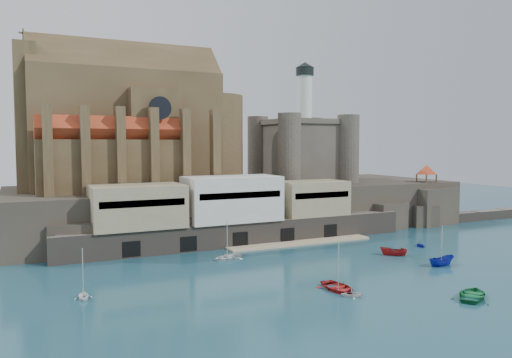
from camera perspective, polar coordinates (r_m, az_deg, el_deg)
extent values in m
plane|color=#184252|center=(81.67, 10.45, -9.63)|extent=(300.00, 300.00, 0.00)
cube|color=black|center=(114.94, -1.41, -3.05)|extent=(100.00, 34.00, 10.00)
cube|color=black|center=(89.33, -19.65, -6.65)|extent=(9.00, 5.00, 6.00)
cube|color=black|center=(92.34, -9.68, -6.12)|extent=(9.00, 5.00, 6.00)
cube|color=black|center=(98.34, -0.08, -5.44)|extent=(9.00, 5.00, 6.00)
cube|color=black|center=(106.73, 8.20, -4.72)|extent=(9.00, 5.00, 6.00)
cube|color=black|center=(116.36, 14.76, -4.09)|extent=(9.00, 5.00, 6.00)
cube|color=#5F564C|center=(96.32, -1.44, -6.09)|extent=(70.00, 6.00, 4.50)
cube|color=tan|center=(97.36, 5.09, -7.25)|extent=(30.00, 4.00, 0.40)
cube|color=black|center=(87.01, -14.06, -7.75)|extent=(3.00, 0.40, 2.60)
cube|color=black|center=(89.52, -7.73, -7.33)|extent=(3.00, 0.40, 2.60)
cube|color=black|center=(93.04, -1.82, -6.86)|extent=(3.00, 0.40, 2.60)
cube|color=black|center=(97.46, 3.59, -6.37)|extent=(3.00, 0.40, 2.60)
cube|color=black|center=(102.67, 8.48, -5.87)|extent=(3.00, 0.40, 2.60)
cube|color=gray|center=(90.10, -13.39, -3.05)|extent=(16.00, 9.00, 7.50)
cube|color=beige|center=(95.50, -2.78, -2.24)|extent=(18.00, 9.00, 8.50)
cube|color=gray|center=(103.91, 6.40, -2.16)|extent=(14.00, 8.00, 7.00)
cube|color=#493922|center=(107.98, -14.60, 5.40)|extent=(38.00, 14.00, 24.00)
cube|color=#493922|center=(108.95, -14.72, 11.73)|extent=(38.00, 13.01, 13.01)
cylinder|color=#493922|center=(113.21, -5.08, 4.44)|extent=(14.00, 14.00, 20.00)
cube|color=#493922|center=(108.80, -12.51, 4.37)|extent=(10.00, 20.00, 20.00)
cube|color=#493922|center=(97.96, -15.74, 1.44)|extent=(28.00, 5.00, 10.00)
cube|color=#493922|center=(116.70, -17.38, 1.80)|extent=(28.00, 5.00, 10.00)
cube|color=#A5361C|center=(97.90, -15.81, 5.30)|extent=(28.00, 5.66, 5.66)
cube|color=#A5361C|center=(116.65, -17.45, 5.04)|extent=(28.00, 5.66, 5.66)
cube|color=#493922|center=(105.99, -24.81, 6.27)|extent=(4.00, 10.00, 28.00)
cylinder|color=black|center=(97.35, -10.91, 7.98)|extent=(4.40, 0.30, 4.40)
cube|color=#493922|center=(93.51, -22.71, 2.99)|extent=(1.60, 2.20, 16.00)
cube|color=#493922|center=(94.05, -18.93, 3.09)|extent=(1.60, 2.20, 16.00)
cube|color=#493922|center=(95.00, -15.21, 3.18)|extent=(1.60, 2.20, 16.00)
cube|color=#493922|center=(96.34, -11.58, 3.25)|extent=(1.60, 2.20, 16.00)
cube|color=#493922|center=(98.05, -8.06, 3.30)|extent=(1.60, 2.20, 16.00)
cube|color=#493922|center=(100.11, -4.68, 3.35)|extent=(1.60, 2.20, 16.00)
cube|color=#433D34|center=(122.42, 5.23, 3.01)|extent=(16.00, 16.00, 14.00)
cube|color=#433D34|center=(122.50, 5.25, 6.47)|extent=(17.00, 17.00, 1.20)
cylinder|color=#433D34|center=(111.46, 3.83, 3.43)|extent=(5.20, 5.20, 16.00)
cylinder|color=#433D34|center=(120.18, 10.48, 3.41)|extent=(5.20, 5.20, 16.00)
cylinder|color=#433D34|center=(125.61, 0.21, 3.51)|extent=(5.20, 5.20, 16.00)
cylinder|color=#433D34|center=(133.41, 6.41, 3.52)|extent=(5.20, 5.20, 16.00)
cylinder|color=silver|center=(125.60, 5.58, 8.97)|extent=(3.60, 3.60, 12.00)
cylinder|color=black|center=(126.39, 5.61, 12.13)|extent=(4.40, 4.40, 2.00)
cone|color=black|center=(126.63, 5.61, 12.85)|extent=(4.60, 4.60, 1.40)
cube|color=black|center=(127.44, 18.83, -2.86)|extent=(12.00, 10.00, 8.70)
cube|color=black|center=(122.77, 18.46, -3.98)|extent=(6.00, 5.00, 5.00)
cube|color=black|center=(132.52, 19.75, -3.21)|extent=(5.00, 4.00, 6.00)
cube|color=#493922|center=(126.99, 18.88, -0.84)|extent=(4.20, 4.20, 0.30)
cylinder|color=#493922|center=(124.62, 18.89, -0.26)|extent=(0.36, 0.36, 3.20)
cylinder|color=#493922|center=(126.89, 19.91, -0.21)|extent=(0.36, 0.36, 3.20)
cylinder|color=#493922|center=(126.91, 17.87, -0.16)|extent=(0.36, 0.36, 3.20)
cylinder|color=#493922|center=(129.14, 18.90, -0.12)|extent=(0.36, 0.36, 3.20)
pyramid|color=#A5361C|center=(126.72, 18.92, 1.03)|extent=(6.40, 6.40, 2.20)
cube|color=#5F564C|center=(144.53, 26.16, -4.00)|extent=(40.00, 3.00, 2.40)
imported|color=#A71B19|center=(68.06, 9.38, -12.41)|extent=(4.57, 1.45, 6.35)
imported|color=silver|center=(65.56, 10.93, -13.08)|extent=(2.48, 2.86, 2.83)
imported|color=#0F1B95|center=(85.01, 20.41, -9.27)|extent=(1.94, 1.89, 4.92)
imported|color=#18753F|center=(69.67, 23.52, -12.31)|extent=(3.68, 4.71, 6.60)
imported|color=white|center=(67.17, -19.11, -12.81)|extent=(2.71, 1.72, 3.06)
imported|color=maroon|center=(90.04, 15.43, -8.42)|extent=(2.43, 2.43, 4.51)
imported|color=white|center=(84.51, -3.31, -9.10)|extent=(2.30, 4.16, 5.60)
imported|color=#14179F|center=(98.85, 18.26, -7.36)|extent=(2.49, 1.83, 2.60)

